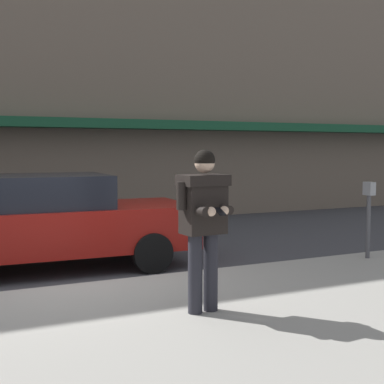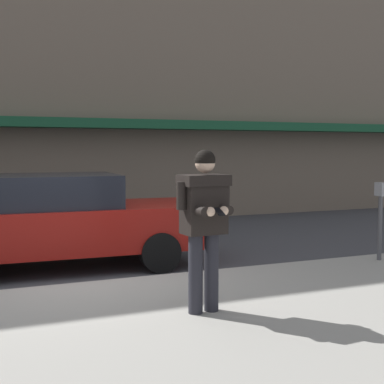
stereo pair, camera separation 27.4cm
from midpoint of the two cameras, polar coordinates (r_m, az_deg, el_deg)
ground_plane at (r=7.74m, az=-13.45°, el=-10.12°), size 80.00×80.00×0.00m
sidewalk at (r=5.47m, az=3.82°, el=-15.50°), size 32.00×5.30×0.14m
curb_paint_line at (r=8.04m, az=-6.44°, el=-9.44°), size 28.00×0.12×0.01m
storefront_facade at (r=16.35m, az=-16.64°, el=15.83°), size 28.00×4.70×10.39m
parked_sedan_mid at (r=8.95m, az=-15.71°, el=-3.01°), size 4.57×2.07×1.54m
man_texting_on_phone at (r=5.86m, az=-0.08°, el=-2.25°), size 0.65×0.60×1.81m
parking_meter at (r=9.26m, az=17.53°, el=-1.69°), size 0.12×0.18×1.27m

